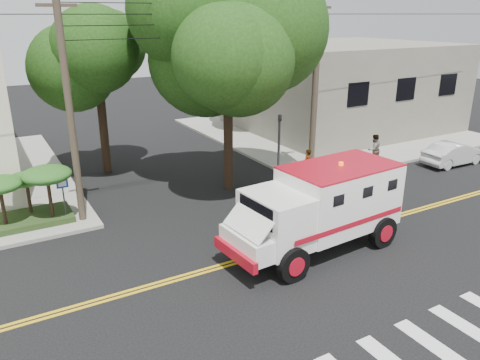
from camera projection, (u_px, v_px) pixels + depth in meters
ground at (278, 250)px, 17.00m from camera, size 100.00×100.00×0.00m
sidewalk_ne at (327, 130)px, 34.33m from camera, size 17.00×17.00×0.15m
building_right at (341, 85)px, 34.41m from camera, size 14.00×12.00×6.00m
utility_pole_left at (70, 114)px, 17.78m from camera, size 0.28×0.28×9.00m
utility_pole_right at (315, 90)px, 23.51m from camera, size 0.28×0.28×9.00m
tree_main at (239, 36)px, 20.57m from camera, size 6.08×5.70×9.85m
tree_left at (105, 64)px, 23.46m from camera, size 4.48×4.20×7.70m
tree_right at (258, 45)px, 31.99m from camera, size 4.80×4.50×8.20m
traffic_signal at (279, 143)px, 22.61m from camera, size 0.15×0.18×3.60m
accessibility_sign at (63, 193)px, 18.69m from camera, size 0.45×0.10×2.02m
palm_planter at (27, 188)px, 18.39m from camera, size 3.52×2.63×2.36m
armored_truck at (321, 205)px, 16.58m from camera, size 6.83×3.09×3.04m
parked_sedan at (454, 153)px, 26.46m from camera, size 3.98×1.47×1.30m
pedestrian_a at (307, 164)px, 23.77m from camera, size 0.66×0.59×1.53m
pedestrian_b at (374, 150)px, 25.90m from camera, size 0.89×0.72×1.72m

